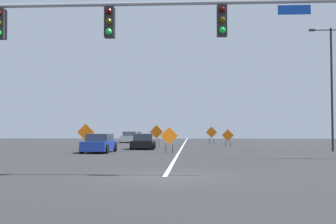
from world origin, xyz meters
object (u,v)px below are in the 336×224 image
(construction_sign_left_shoulder, at_px, (86,133))
(car_blue_near, at_px, (99,144))
(traffic_signal_assembly, at_px, (55,33))
(street_lamp_mid_right, at_px, (332,79))
(construction_sign_right_lane, at_px, (157,133))
(construction_sign_right_shoulder, at_px, (228,136))
(construction_sign_median_far, at_px, (169,137))
(car_silver_mid, at_px, (130,137))
(construction_sign_median_near, at_px, (211,133))
(car_yellow_approaching, at_px, (136,137))
(car_black_distant, at_px, (143,142))

(construction_sign_left_shoulder, xyz_separation_m, car_blue_near, (1.98, -3.85, -0.72))
(traffic_signal_assembly, xyz_separation_m, construction_sign_left_shoulder, (-3.86, 19.89, -3.61))
(street_lamp_mid_right, height_order, construction_sign_right_lane, street_lamp_mid_right)
(construction_sign_right_shoulder, bearing_deg, construction_sign_right_lane, 170.03)
(street_lamp_mid_right, relative_size, construction_sign_right_lane, 4.39)
(construction_sign_right_lane, bearing_deg, traffic_signal_assembly, -92.62)
(traffic_signal_assembly, relative_size, construction_sign_right_lane, 7.26)
(street_lamp_mid_right, distance_m, construction_sign_median_far, 13.43)
(car_silver_mid, bearing_deg, construction_sign_left_shoulder, -91.17)
(construction_sign_median_near, height_order, car_yellow_approaching, construction_sign_median_near)
(construction_sign_right_shoulder, xyz_separation_m, car_blue_near, (-10.10, -10.61, -0.43))
(car_blue_near, bearing_deg, construction_sign_median_far, -10.58)
(street_lamp_mid_right, height_order, construction_sign_right_shoulder, street_lamp_mid_right)
(traffic_signal_assembly, xyz_separation_m, construction_sign_median_far, (3.21, 15.09, -3.84))
(construction_sign_right_shoulder, distance_m, car_black_distant, 8.89)
(construction_sign_median_far, height_order, construction_sign_right_lane, construction_sign_right_lane)
(construction_sign_right_lane, bearing_deg, car_blue_near, -104.94)
(street_lamp_mid_right, distance_m, construction_sign_right_shoulder, 11.70)
(car_silver_mid, height_order, car_blue_near, car_silver_mid)
(construction_sign_right_lane, bearing_deg, street_lamp_mid_right, -33.33)
(construction_sign_left_shoulder, bearing_deg, car_blue_near, -62.82)
(traffic_signal_assembly, distance_m, construction_sign_median_near, 36.51)
(construction_sign_median_near, bearing_deg, car_black_distant, -115.39)
(construction_sign_left_shoulder, relative_size, car_silver_mid, 0.51)
(street_lamp_mid_right, xyz_separation_m, construction_sign_right_lane, (-14.15, 9.31, -4.11))
(car_blue_near, xyz_separation_m, car_yellow_approaching, (-1.29, 29.86, 0.00))
(street_lamp_mid_right, bearing_deg, car_silver_mid, 128.50)
(construction_sign_left_shoulder, distance_m, construction_sign_right_lane, 9.49)
(construction_sign_median_far, distance_m, car_yellow_approaching, 31.47)
(construction_sign_median_far, relative_size, car_yellow_approaching, 0.43)
(traffic_signal_assembly, xyz_separation_m, construction_sign_right_shoulder, (8.22, 26.65, -3.90))
(street_lamp_mid_right, height_order, car_black_distant, street_lamp_mid_right)
(car_silver_mid, bearing_deg, car_yellow_approaching, 86.42)
(car_black_distant, bearing_deg, construction_sign_median_near, 64.61)
(traffic_signal_assembly, xyz_separation_m, car_black_distant, (0.63, 22.05, -4.35))
(traffic_signal_assembly, xyz_separation_m, construction_sign_right_lane, (1.28, 27.87, -3.61))
(street_lamp_mid_right, xyz_separation_m, car_silver_mid, (-18.83, 23.67, -4.78))
(street_lamp_mid_right, height_order, construction_sign_left_shoulder, street_lamp_mid_right)
(traffic_signal_assembly, relative_size, car_black_distant, 3.76)
(construction_sign_right_shoulder, distance_m, construction_sign_left_shoulder, 13.84)
(street_lamp_mid_right, xyz_separation_m, construction_sign_median_near, (-8.36, 17.07, -4.16))
(construction_sign_right_lane, xyz_separation_m, car_silver_mid, (-4.68, 14.37, -0.67))
(car_silver_mid, distance_m, car_blue_near, 26.24)
(car_silver_mid, bearing_deg, street_lamp_mid_right, -51.50)
(construction_sign_right_lane, bearing_deg, construction_sign_left_shoulder, -122.78)
(traffic_signal_assembly, bearing_deg, construction_sign_median_near, 78.77)
(street_lamp_mid_right, distance_m, car_black_distant, 15.96)
(car_blue_near, bearing_deg, construction_sign_right_lane, 75.06)
(construction_sign_left_shoulder, distance_m, car_silver_mid, 22.36)
(construction_sign_right_lane, distance_m, car_black_distant, 5.90)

